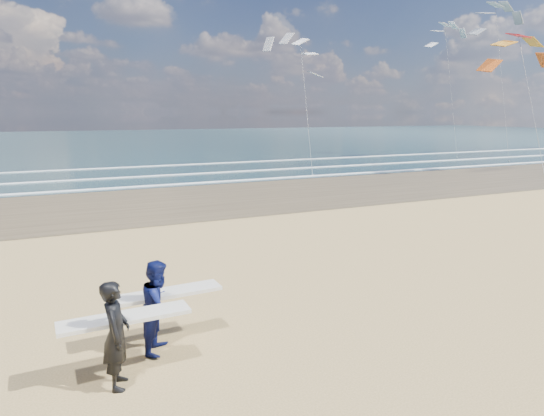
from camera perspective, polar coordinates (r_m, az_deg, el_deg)
name	(u,v)px	position (r m, az deg, el deg)	size (l,w,h in m)	color
wet_sand_strip	(410,181)	(33.34, 15.90, 3.03)	(220.00, 12.00, 0.01)	brown
ocean	(192,140)	(82.08, -9.44, 7.92)	(220.00, 100.00, 0.02)	#1A363B
foam_breakers	(330,166)	(41.47, 6.84, 4.97)	(220.00, 11.70, 0.05)	white
surfer_near	(117,332)	(8.62, -17.74, -13.76)	(2.22, 1.02, 1.84)	black
surfer_far	(160,305)	(9.62, -13.07, -11.05)	(2.22, 1.21, 1.79)	#0D154C
kite_0	(528,84)	(38.65, 27.85, 12.79)	(6.59, 4.82, 11.08)	slate
kite_1	(305,94)	(37.38, 3.92, 13.27)	(5.37, 4.69, 10.87)	slate
kite_2	(500,64)	(52.25, 25.28, 15.11)	(6.62, 4.83, 15.84)	slate
kite_5	(450,81)	(54.31, 20.20, 13.90)	(5.28, 4.68, 14.47)	slate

